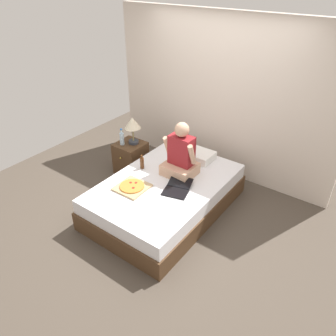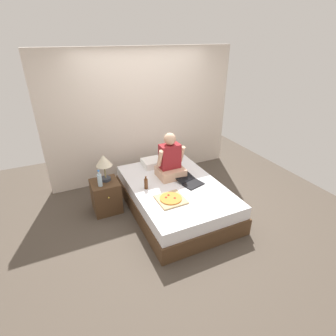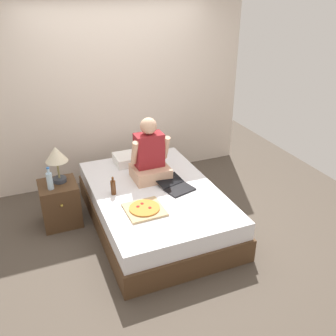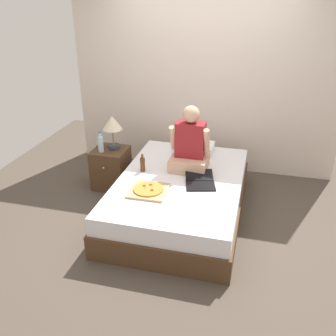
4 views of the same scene
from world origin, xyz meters
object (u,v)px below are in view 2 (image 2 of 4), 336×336
at_px(laptop, 190,182).
at_px(bed, 175,197).
at_px(beer_bottle_on_bed, 146,184).
at_px(nightstand_left, 106,196).
at_px(water_bottle, 100,180).
at_px(person_seated, 170,161).
at_px(lamp_on_left_nightstand, 104,162).
at_px(pizza_box, 171,199).

bearing_deg(laptop, bed, 163.24).
bearing_deg(beer_bottle_on_bed, nightstand_left, 146.85).
bearing_deg(bed, beer_bottle_on_bed, 171.09).
bearing_deg(water_bottle, nightstand_left, 48.35).
relative_size(water_bottle, person_seated, 0.35).
bearing_deg(nightstand_left, person_seated, -8.31).
bearing_deg(nightstand_left, laptop, -22.02).
height_order(nightstand_left, laptop, laptop).
distance_m(lamp_on_left_nightstand, person_seated, 1.09).
bearing_deg(laptop, pizza_box, -148.36).
relative_size(bed, nightstand_left, 3.99).
height_order(person_seated, pizza_box, person_seated).
height_order(person_seated, laptop, person_seated).
height_order(bed, person_seated, person_seated).
relative_size(water_bottle, laptop, 0.57).
distance_m(nightstand_left, laptop, 1.42).
height_order(lamp_on_left_nightstand, water_bottle, lamp_on_left_nightstand).
xyz_separation_m(nightstand_left, beer_bottle_on_bed, (0.58, -0.38, 0.30)).
bearing_deg(lamp_on_left_nightstand, bed, -26.30).
distance_m(nightstand_left, beer_bottle_on_bed, 0.75).
distance_m(lamp_on_left_nightstand, laptop, 1.44).
distance_m(water_bottle, person_seated, 1.19).
height_order(water_bottle, pizza_box, water_bottle).
distance_m(pizza_box, beer_bottle_on_bed, 0.52).
xyz_separation_m(person_seated, pizza_box, (-0.31, -0.68, -0.27)).
relative_size(water_bottle, pizza_box, 0.68).
xyz_separation_m(bed, pizza_box, (-0.27, -0.39, 0.26)).
bearing_deg(lamp_on_left_nightstand, beer_bottle_on_bed, -38.46).
bearing_deg(pizza_box, bed, 55.62).
height_order(nightstand_left, beer_bottle_on_bed, beer_bottle_on_bed).
xyz_separation_m(water_bottle, person_seated, (1.19, -0.07, 0.11)).
relative_size(lamp_on_left_nightstand, person_seated, 0.58).
bearing_deg(water_bottle, laptop, -17.54).
distance_m(bed, nightstand_left, 1.15).
bearing_deg(lamp_on_left_nightstand, person_seated, -11.22).
xyz_separation_m(pizza_box, beer_bottle_on_bed, (-0.21, 0.46, 0.07)).
distance_m(bed, water_bottle, 1.27).
relative_size(nightstand_left, lamp_on_left_nightstand, 1.20).
height_order(nightstand_left, lamp_on_left_nightstand, lamp_on_left_nightstand).
relative_size(lamp_on_left_nightstand, laptop, 0.93).
bearing_deg(bed, nightstand_left, 156.81).
xyz_separation_m(water_bottle, beer_bottle_on_bed, (0.66, -0.29, -0.08)).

